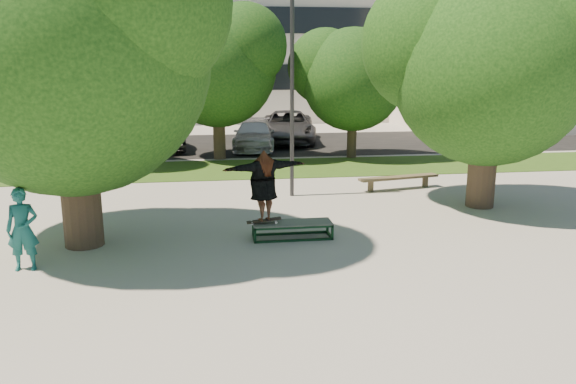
{
  "coord_description": "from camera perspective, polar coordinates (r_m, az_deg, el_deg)",
  "views": [
    {
      "loc": [
        -1.42,
        -11.28,
        3.92
      ],
      "look_at": [
        0.26,
        0.6,
        1.15
      ],
      "focal_mm": 35.0,
      "sensor_mm": 36.0,
      "label": 1
    }
  ],
  "objects": [
    {
      "name": "skater_rig",
      "position": [
        12.49,
        -2.5,
        0.65
      ],
      "size": [
        2.02,
        1.11,
        1.67
      ],
      "rotation": [
        0.0,
        0.0,
        3.45
      ],
      "color": "white",
      "rests_on": "grind_box"
    },
    {
      "name": "tree_left",
      "position": [
        12.71,
        -21.82,
        14.39
      ],
      "size": [
        6.96,
        5.95,
        7.12
      ],
      "color": "#38281E",
      "rests_on": "ground"
    },
    {
      "name": "bg_tree_mid",
      "position": [
        23.36,
        -7.4,
        13.16
      ],
      "size": [
        5.76,
        4.92,
        6.24
      ],
      "color": "#38281E",
      "rests_on": "ground"
    },
    {
      "name": "lamppost",
      "position": [
        16.48,
        0.41,
        10.35
      ],
      "size": [
        0.25,
        0.15,
        6.11
      ],
      "color": "#2D2D30",
      "rests_on": "ground"
    },
    {
      "name": "car_grey",
      "position": [
        28.23,
        -0.02,
        6.65
      ],
      "size": [
        3.29,
        5.91,
        1.56
      ],
      "primitive_type": "imported",
      "rotation": [
        0.0,
        0.0,
        -0.13
      ],
      "color": "#545358",
      "rests_on": "asphalt_strip"
    },
    {
      "name": "side_building",
      "position": [
        38.53,
        22.75,
        12.17
      ],
      "size": [
        15.0,
        10.0,
        8.0
      ],
      "primitive_type": "cube",
      "color": "beige",
      "rests_on": "ground"
    },
    {
      "name": "ground",
      "position": [
        12.02,
        -0.82,
        -6.01
      ],
      "size": [
        120.0,
        120.0,
        0.0
      ],
      "primitive_type": "plane",
      "color": "gray",
      "rests_on": "ground"
    },
    {
      "name": "grind_box",
      "position": [
        12.84,
        0.44,
        -3.87
      ],
      "size": [
        1.8,
        0.6,
        0.38
      ],
      "color": "#11331B",
      "rests_on": "ground"
    },
    {
      "name": "bench",
      "position": [
        18.06,
        11.18,
        1.36
      ],
      "size": [
        2.72,
        0.92,
        0.41
      ],
      "rotation": [
        0.0,
        0.0,
        0.21
      ],
      "color": "brown",
      "rests_on": "ground"
    },
    {
      "name": "bystander",
      "position": [
        11.87,
        -25.37,
        -3.45
      ],
      "size": [
        0.6,
        0.4,
        1.62
      ],
      "primitive_type": "imported",
      "rotation": [
        0.0,
        0.0,
        0.02
      ],
      "color": "#175957",
      "rests_on": "ground"
    },
    {
      "name": "grass_strip",
      "position": [
        21.28,
        -1.38,
        2.44
      ],
      "size": [
        30.0,
        4.0,
        0.02
      ],
      "primitive_type": "cube",
      "color": "#264914",
      "rests_on": "ground"
    },
    {
      "name": "car_silver_b",
      "position": [
        26.02,
        -3.45,
        5.79
      ],
      "size": [
        2.34,
        4.68,
        1.31
      ],
      "primitive_type": "imported",
      "rotation": [
        0.0,
        0.0,
        -0.12
      ],
      "color": "silver",
      "rests_on": "asphalt_strip"
    },
    {
      "name": "office_building",
      "position": [
        43.45,
        -9.25,
        18.26
      ],
      "size": [
        30.0,
        14.12,
        16.0
      ],
      "color": "beige",
      "rests_on": "ground"
    },
    {
      "name": "bg_tree_right",
      "position": [
        23.59,
        6.46,
        11.91
      ],
      "size": [
        5.04,
        4.31,
        5.43
      ],
      "color": "#38281E",
      "rests_on": "ground"
    },
    {
      "name": "car_dark",
      "position": [
        26.25,
        -12.28,
        5.58
      ],
      "size": [
        1.95,
        4.12,
        1.3
      ],
      "primitive_type": "imported",
      "rotation": [
        0.0,
        0.0,
        0.15
      ],
      "color": "black",
      "rests_on": "asphalt_strip"
    },
    {
      "name": "bg_tree_left",
      "position": [
        22.94,
        -21.49,
        11.68
      ],
      "size": [
        5.28,
        4.51,
        5.77
      ],
      "color": "#38281E",
      "rests_on": "ground"
    },
    {
      "name": "car_silver_a",
      "position": [
        26.66,
        -24.58,
        4.94
      ],
      "size": [
        2.22,
        4.37,
        1.43
      ],
      "primitive_type": "imported",
      "rotation": [
        0.0,
        0.0,
        0.13
      ],
      "color": "#A2A1A6",
      "rests_on": "asphalt_strip"
    },
    {
      "name": "tree_right",
      "position": [
        16.13,
        19.52,
        12.92
      ],
      "size": [
        6.24,
        5.33,
        6.51
      ],
      "color": "#38281E",
      "rests_on": "ground"
    },
    {
      "name": "asphalt_strip",
      "position": [
        27.59,
        -5.04,
        4.82
      ],
      "size": [
        40.0,
        8.0,
        0.01
      ],
      "primitive_type": "cube",
      "color": "black",
      "rests_on": "ground"
    }
  ]
}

